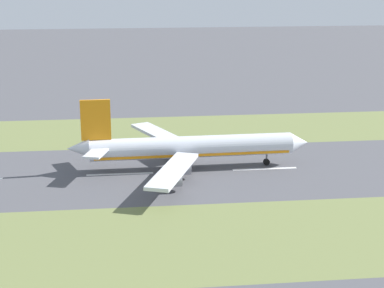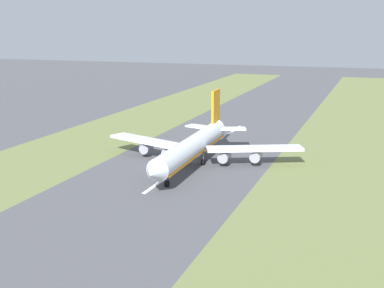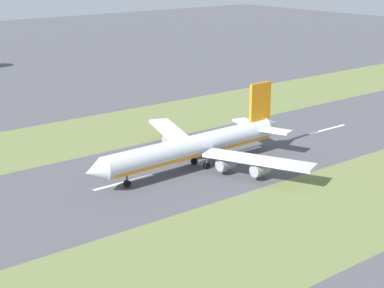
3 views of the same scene
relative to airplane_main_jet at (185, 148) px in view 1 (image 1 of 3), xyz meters
The scene contains 6 objects.
ground_plane 7.44m from the airplane_main_jet, 49.79° to the right, with size 800.00×800.00×0.00m, color #4C4C51.
grass_median_west 42.74m from the airplane_main_jet, behind, with size 40.00×600.00×0.01m, color olive.
grass_median_east 48.31m from the airplane_main_jet, ahead, with size 40.00×600.00×0.01m, color olive.
centreline_dash_mid 19.28m from the airplane_main_jet, 81.14° to the right, with size 1.20×18.00×0.01m, color silver.
centreline_dash_far 22.89m from the airplane_main_jet, 82.66° to the left, with size 1.20×18.00×0.01m, color silver.
airplane_main_jet is the anchor object (origin of this frame).
Camera 1 is at (165.90, -14.14, 55.26)m, focal length 60.00 mm.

